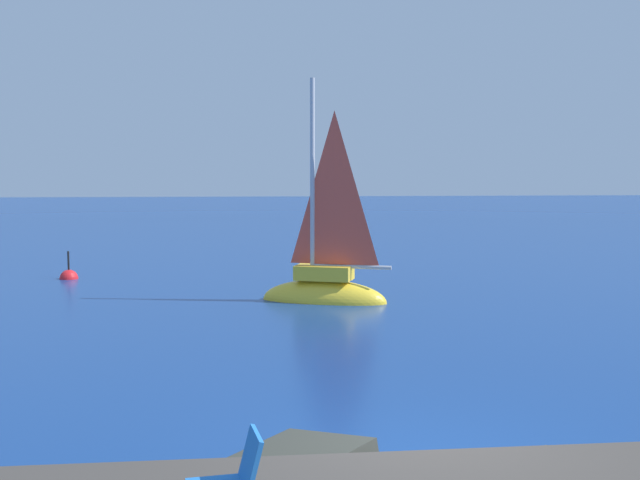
% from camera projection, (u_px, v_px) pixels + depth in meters
% --- Properties ---
extents(ground_plane, '(160.00, 160.00, 0.00)m').
position_uv_depth(ground_plane, '(421.00, 469.00, 9.39)').
color(ground_plane, navy).
extents(boulder_seaward, '(1.80, 1.75, 1.00)m').
position_uv_depth(boulder_seaward, '(305.00, 480.00, 9.05)').
color(boulder_seaward, '#3A3C33').
rests_on(boulder_seaward, ground).
extents(sailboat_near, '(3.46, 2.15, 6.24)m').
position_uv_depth(sailboat_near, '(325.00, 288.00, 20.85)').
color(sailboat_near, yellow).
rests_on(sailboat_near, ground).
extents(beach_chair, '(0.66, 0.56, 0.80)m').
position_uv_depth(beach_chair, '(233.00, 476.00, 6.68)').
color(beach_chair, blue).
rests_on(beach_chair, shore_ledge).
extents(marker_buoy, '(0.56, 0.56, 1.13)m').
position_uv_depth(marker_buoy, '(69.00, 279.00, 24.99)').
color(marker_buoy, red).
rests_on(marker_buoy, ground).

